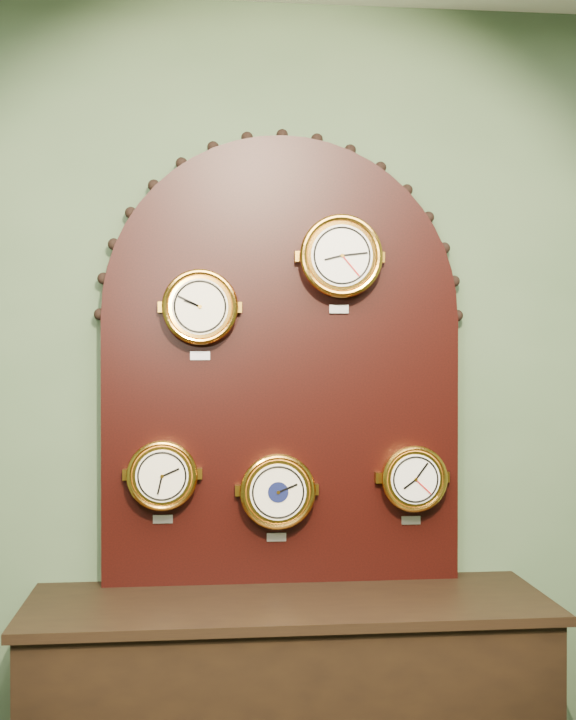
{
  "coord_description": "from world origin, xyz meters",
  "views": [
    {
      "loc": [
        -0.27,
        -0.51,
        1.61
      ],
      "look_at": [
        0.0,
        2.25,
        1.58
      ],
      "focal_mm": 44.0,
      "sensor_mm": 36.0,
      "label": 1
    }
  ],
  "objects": [
    {
      "name": "wall_back",
      "position": [
        0.0,
        2.5,
        1.4
      ],
      "size": [
        4.0,
        0.0,
        4.0
      ],
      "primitive_type": "plane",
      "rotation": [
        1.57,
        0.0,
        0.0
      ],
      "color": "#42593D",
      "rests_on": "ground"
    },
    {
      "name": "display_board",
      "position": [
        0.0,
        2.45,
        1.63
      ],
      "size": [
        1.26,
        0.06,
        1.53
      ],
      "color": "black",
      "rests_on": "shop_counter"
    },
    {
      "name": "roman_clock",
      "position": [
        -0.28,
        2.38,
        1.75
      ],
      "size": [
        0.25,
        0.08,
        0.3
      ],
      "color": "gold",
      "rests_on": "display_board"
    },
    {
      "name": "arabic_clock",
      "position": [
        0.19,
        2.38,
        1.92
      ],
      "size": [
        0.28,
        0.08,
        0.33
      ],
      "color": "gold",
      "rests_on": "display_board"
    },
    {
      "name": "hygrometer",
      "position": [
        -0.4,
        2.38,
        1.2
      ],
      "size": [
        0.23,
        0.08,
        0.28
      ],
      "color": "gold",
      "rests_on": "display_board"
    },
    {
      "name": "barometer",
      "position": [
        -0.02,
        2.38,
        1.15
      ],
      "size": [
        0.25,
        0.08,
        0.3
      ],
      "color": "gold",
      "rests_on": "display_board"
    },
    {
      "name": "tide_clock",
      "position": [
        0.44,
        2.38,
        1.18
      ],
      "size": [
        0.22,
        0.08,
        0.27
      ],
      "color": "gold",
      "rests_on": "display_board"
    }
  ]
}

